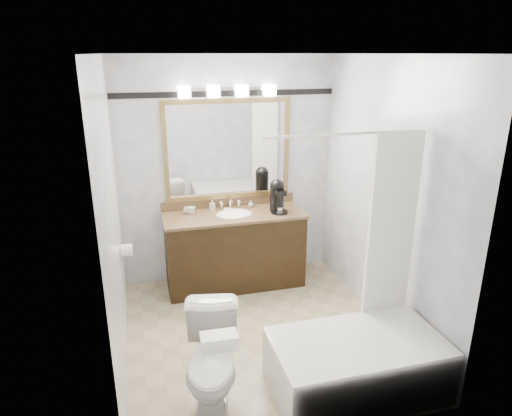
# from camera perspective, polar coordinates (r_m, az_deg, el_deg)

# --- Properties ---
(room) EXTENTS (2.42, 2.62, 2.52)m
(room) POSITION_cam_1_polar(r_m,az_deg,el_deg) (3.89, 0.35, -0.00)
(room) COLOR tan
(room) RESTS_ON ground
(vanity) EXTENTS (1.53, 0.58, 0.97)m
(vanity) POSITION_cam_1_polar(r_m,az_deg,el_deg) (5.11, -2.70, -5.02)
(vanity) COLOR black
(vanity) RESTS_ON ground
(mirror) EXTENTS (1.40, 0.04, 1.10)m
(mirror) POSITION_cam_1_polar(r_m,az_deg,el_deg) (5.04, -3.55, 7.26)
(mirror) COLOR olive
(mirror) RESTS_ON room
(vanity_light_bar) EXTENTS (1.02, 0.14, 0.12)m
(vanity_light_bar) POSITION_cam_1_polar(r_m,az_deg,el_deg) (4.89, -3.57, 14.42)
(vanity_light_bar) COLOR silver
(vanity_light_bar) RESTS_ON room
(accent_stripe) EXTENTS (2.40, 0.01, 0.06)m
(accent_stripe) POSITION_cam_1_polar(r_m,az_deg,el_deg) (4.96, -3.72, 14.09)
(accent_stripe) COLOR black
(accent_stripe) RESTS_ON room
(bathtub) EXTENTS (1.30, 0.75, 1.96)m
(bathtub) POSITION_cam_1_polar(r_m,az_deg,el_deg) (3.79, 12.67, -17.70)
(bathtub) COLOR white
(bathtub) RESTS_ON ground
(tp_roll) EXTENTS (0.11, 0.12, 0.12)m
(tp_roll) POSITION_cam_1_polar(r_m,az_deg,el_deg) (4.59, -15.86, -5.11)
(tp_roll) COLOR white
(tp_roll) RESTS_ON room
(toilet) EXTENTS (0.54, 0.78, 0.73)m
(toilet) POSITION_cam_1_polar(r_m,az_deg,el_deg) (3.52, -5.52, -18.69)
(toilet) COLOR white
(toilet) RESTS_ON ground
(tissue_box) EXTENTS (0.24, 0.14, 0.10)m
(tissue_box) POSITION_cam_1_polar(r_m,az_deg,el_deg) (3.01, -4.64, -16.24)
(tissue_box) COLOR white
(tissue_box) RESTS_ON toilet
(coffee_maker) EXTENTS (0.19, 0.24, 0.36)m
(coffee_maker) POSITION_cam_1_polar(r_m,az_deg,el_deg) (4.97, 2.67, 1.62)
(coffee_maker) COLOR black
(coffee_maker) RESTS_ON vanity
(cup_left) EXTENTS (0.09, 0.09, 0.07)m
(cup_left) POSITION_cam_1_polar(r_m,az_deg,el_deg) (5.01, -8.57, -0.29)
(cup_left) COLOR white
(cup_left) RESTS_ON vanity
(cup_right) EXTENTS (0.10, 0.10, 0.08)m
(cup_right) POSITION_cam_1_polar(r_m,az_deg,el_deg) (4.99, -8.05, -0.30)
(cup_right) COLOR white
(cup_right) RESTS_ON vanity
(soap_bottle_a) EXTENTS (0.07, 0.07, 0.12)m
(soap_bottle_a) POSITION_cam_1_polar(r_m,az_deg,el_deg) (5.06, -5.48, 0.35)
(soap_bottle_a) COLOR white
(soap_bottle_a) RESTS_ON vanity
(soap_bottle_b) EXTENTS (0.07, 0.07, 0.07)m
(soap_bottle_b) POSITION_cam_1_polar(r_m,az_deg,el_deg) (5.16, -0.66, 0.52)
(soap_bottle_b) COLOR white
(soap_bottle_b) RESTS_ON vanity
(soap_bar) EXTENTS (0.09, 0.06, 0.03)m
(soap_bar) POSITION_cam_1_polar(r_m,az_deg,el_deg) (5.05, -3.58, -0.19)
(soap_bar) COLOR beige
(soap_bar) RESTS_ON vanity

